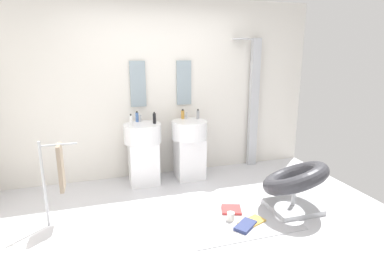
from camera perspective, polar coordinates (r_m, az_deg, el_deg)
The scene contains 19 objects.
ground_plane at distance 3.48m, azimuth 0.33°, elevation -18.01°, with size 4.80×3.60×0.04m, color silver.
rear_partition at distance 4.59m, azimuth -5.89°, elevation 7.22°, with size 4.80×0.10×2.60m, color silver.
pedestal_sink_left at distance 4.37m, azimuth -9.13°, elevation -4.15°, with size 0.52×0.52×0.97m.
pedestal_sink_right at distance 4.51m, azimuth -0.49°, elevation -3.42°, with size 0.52×0.52×0.97m.
vanity_mirror_left at distance 4.46m, azimuth -10.09°, elevation 8.10°, with size 0.22×0.03×0.65m, color #8C9EA8.
vanity_mirror_right at distance 4.60m, azimuth -1.52°, elevation 8.46°, with size 0.22×0.03×0.65m, color #8C9EA8.
shower_column at distance 5.01m, azimuth 11.34°, elevation 5.02°, with size 0.49×0.24×2.05m.
lounge_chair at distance 3.82m, azimuth 18.65°, elevation -9.53°, with size 1.10×1.10×0.65m.
towel_rack at distance 3.52m, azimuth -23.75°, elevation -7.13°, with size 0.37×0.22×0.95m.
area_rug at distance 3.61m, azimuth 8.73°, elevation -16.51°, with size 1.24×0.80×0.01m, color #B2B2B7.
magazine_navy at distance 3.46m, azimuth 9.98°, elevation -17.54°, with size 0.27×0.15×0.04m, color navy.
magazine_red at distance 3.75m, azimuth 7.38°, elevation -14.89°, with size 0.22×0.22×0.03m, color #B73838.
magazine_ochre at distance 3.56m, azimuth 11.11°, elevation -16.84°, with size 0.30×0.16×0.02m, color gold.
coffee_mug at distance 3.55m, azimuth 7.27°, elevation -16.07°, with size 0.08×0.08×0.09m, color white.
soap_bottle_blue at distance 4.41m, azimuth -10.24°, elevation 2.04°, with size 0.04×0.04×0.15m.
soap_bottle_grey at distance 4.54m, azimuth 1.12°, elevation 2.55°, with size 0.04×0.04×0.15m.
soap_bottle_black at distance 4.27m, azimuth -7.05°, elevation 1.82°, with size 0.04×0.04×0.16m.
soap_bottle_amber at distance 4.55m, azimuth -1.75°, elevation 2.56°, with size 0.05×0.05×0.14m.
soap_bottle_white at distance 4.20m, azimuth -11.36°, elevation 1.44°, with size 0.04×0.04×0.16m.
Camera 1 is at (-0.89, -2.83, 1.81)m, focal length 28.52 mm.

